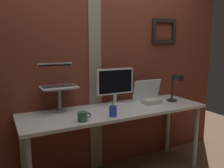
{
  "coord_description": "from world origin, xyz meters",
  "views": [
    {
      "loc": [
        -1.12,
        -2.02,
        1.45
      ],
      "look_at": [
        -0.01,
        0.12,
        1.03
      ],
      "focal_mm": 36.93,
      "sensor_mm": 36.0,
      "label": 1
    }
  ],
  "objects_px": {
    "whiteboard_panel": "(147,90)",
    "desk_lamp": "(176,85)",
    "monitor": "(115,83)",
    "laptop": "(57,80)",
    "coffee_mug": "(83,117)",
    "pen_cup": "(113,111)"
  },
  "relations": [
    {
      "from": "monitor",
      "to": "whiteboard_panel",
      "type": "relative_size",
      "value": 1.17
    },
    {
      "from": "monitor",
      "to": "coffee_mug",
      "type": "distance_m",
      "value": 0.68
    },
    {
      "from": "desk_lamp",
      "to": "coffee_mug",
      "type": "height_order",
      "value": "desk_lamp"
    },
    {
      "from": "whiteboard_panel",
      "to": "desk_lamp",
      "type": "bearing_deg",
      "value": -50.62
    },
    {
      "from": "whiteboard_panel",
      "to": "coffee_mug",
      "type": "height_order",
      "value": "whiteboard_panel"
    },
    {
      "from": "whiteboard_panel",
      "to": "pen_cup",
      "type": "xyz_separation_m",
      "value": [
        -0.68,
        -0.41,
        -0.07
      ]
    },
    {
      "from": "monitor",
      "to": "desk_lamp",
      "type": "xyz_separation_m",
      "value": [
        0.67,
        -0.23,
        -0.04
      ]
    },
    {
      "from": "whiteboard_panel",
      "to": "laptop",
      "type": "bearing_deg",
      "value": 177.46
    },
    {
      "from": "whiteboard_panel",
      "to": "desk_lamp",
      "type": "xyz_separation_m",
      "value": [
        0.22,
        -0.26,
        0.08
      ]
    },
    {
      "from": "monitor",
      "to": "laptop",
      "type": "distance_m",
      "value": 0.64
    },
    {
      "from": "desk_lamp",
      "to": "coffee_mug",
      "type": "distance_m",
      "value": 1.21
    },
    {
      "from": "whiteboard_panel",
      "to": "monitor",
      "type": "bearing_deg",
      "value": -176.22
    },
    {
      "from": "whiteboard_panel",
      "to": "coffee_mug",
      "type": "bearing_deg",
      "value": -157.25
    },
    {
      "from": "pen_cup",
      "to": "whiteboard_panel",
      "type": "bearing_deg",
      "value": 31.17
    },
    {
      "from": "desk_lamp",
      "to": "pen_cup",
      "type": "distance_m",
      "value": 0.92
    },
    {
      "from": "coffee_mug",
      "to": "monitor",
      "type": "bearing_deg",
      "value": 35.94
    },
    {
      "from": "laptop",
      "to": "pen_cup",
      "type": "bearing_deg",
      "value": -48.7
    },
    {
      "from": "monitor",
      "to": "desk_lamp",
      "type": "distance_m",
      "value": 0.71
    },
    {
      "from": "whiteboard_panel",
      "to": "coffee_mug",
      "type": "relative_size",
      "value": 3.04
    },
    {
      "from": "monitor",
      "to": "desk_lamp",
      "type": "bearing_deg",
      "value": -19.24
    },
    {
      "from": "desk_lamp",
      "to": "coffee_mug",
      "type": "xyz_separation_m",
      "value": [
        -1.2,
        -0.15,
        -0.16
      ]
    },
    {
      "from": "pen_cup",
      "to": "coffee_mug",
      "type": "height_order",
      "value": "pen_cup"
    }
  ]
}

